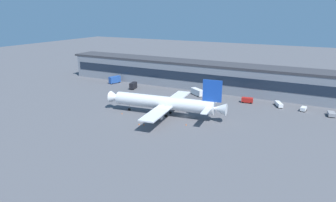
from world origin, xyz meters
TOP-DOWN VIEW (x-y plane):
  - ground_plane at (0.00, 0.00)m, footprint 600.00×600.00m
  - terminal_building at (0.00, 48.35)m, footprint 196.12×16.22m
  - airliner at (-7.64, -2.33)m, footprint 51.52×43.98m
  - pushback_tractor at (53.57, 28.38)m, footprint 3.28×5.13m
  - stair_truck at (-44.58, 28.41)m, footprint 3.57×6.36m
  - catering_truck at (-62.15, 34.62)m, footprint 4.37×7.63m
  - baggage_tug at (42.83, 30.11)m, footprint 2.57×3.87m
  - fuel_truck at (-7.68, 32.37)m, footprint 8.52×7.04m
  - belt_loader at (32.24, 32.24)m, footprint 4.59×6.63m
  - crew_van at (18.09, 31.15)m, footprint 5.44×2.86m
  - traffic_cone_0 at (-9.38, -16.50)m, footprint 0.53×0.53m
  - traffic_cone_1 at (-24.62, -9.64)m, footprint 0.45×0.45m
  - traffic_cone_2 at (4.83, -9.00)m, footprint 0.49×0.49m
  - traffic_cone_3 at (-11.29, -16.98)m, footprint 0.47×0.47m

SIDE VIEW (x-z plane):
  - ground_plane at x=0.00m, z-range 0.00..0.00m
  - traffic_cone_1 at x=-24.62m, z-range 0.00..0.56m
  - traffic_cone_3 at x=-11.29m, z-range 0.00..0.59m
  - traffic_cone_2 at x=4.83m, z-range 0.00..0.62m
  - traffic_cone_0 at x=-9.38m, z-range 0.00..0.67m
  - pushback_tractor at x=53.57m, z-range 0.17..1.92m
  - baggage_tug at x=42.83m, z-range 0.16..2.01m
  - belt_loader at x=32.24m, z-range 0.18..2.13m
  - crew_van at x=18.09m, z-range 0.18..2.73m
  - fuel_truck at x=-7.68m, z-range 0.21..3.56m
  - stair_truck at x=-44.58m, z-range 0.20..3.75m
  - catering_truck at x=-62.15m, z-range 0.22..4.37m
  - airliner at x=-7.64m, z-range -2.93..13.62m
  - terminal_building at x=0.00m, z-range 0.02..14.62m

